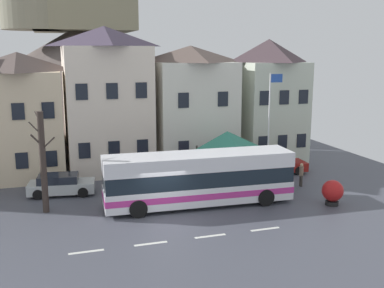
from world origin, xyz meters
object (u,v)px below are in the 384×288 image
townhouse_04 (267,100)px  parked_car_00 (275,164)px  townhouse_03 (191,105)px  harbour_buoy (333,191)px  townhouse_01 (21,116)px  pedestrian_00 (263,176)px  pedestrian_01 (301,174)px  hilltop_castle (84,74)px  bus_shelter (227,140)px  public_bench (204,169)px  flagpole (270,120)px  parked_car_01 (61,185)px  bare_tree_00 (43,162)px  transit_bus (199,179)px  townhouse_02 (107,99)px

townhouse_04 → parked_car_00: 6.58m
townhouse_03 → harbour_buoy: bearing=-68.9°
townhouse_01 → townhouse_03: townhouse_03 is taller
pedestrian_00 → pedestrian_01: (2.75, -0.17, -0.00)m
hilltop_castle → bus_shelter: (7.41, -25.45, -3.47)m
hilltop_castle → public_bench: hilltop_castle is taller
townhouse_04 → pedestrian_01: (-1.50, -8.30, -4.11)m
pedestrian_00 → public_bench: (-2.60, 4.43, -0.40)m
public_bench → flagpole: 6.13m
public_bench → flagpole: (3.73, -2.94, 3.87)m
bus_shelter → pedestrian_01: (4.48, -2.30, -2.14)m
pedestrian_01 → flagpole: bearing=134.3°
townhouse_03 → parked_car_01: size_ratio=2.19×
parked_car_00 → pedestrian_01: (0.10, -3.59, 0.18)m
harbour_buoy → pedestrian_00: bearing=121.1°
harbour_buoy → bare_tree_00: (-16.20, 3.87, 2.11)m
bus_shelter → bare_tree_00: bare_tree_00 is taller
bus_shelter → parked_car_01: bus_shelter is taller
townhouse_01 → transit_bus: (10.10, -9.91, -2.88)m
townhouse_04 → pedestrian_01: townhouse_04 is taller
townhouse_04 → public_bench: townhouse_04 is taller
townhouse_04 → hilltop_castle: bearing=124.5°
townhouse_02 → pedestrian_00: (9.01, -8.60, -4.53)m
bus_shelter → pedestrian_00: (1.72, -2.13, -2.13)m
townhouse_01 → townhouse_03: 12.78m
parked_car_00 → bare_tree_00: 16.93m
townhouse_04 → parked_car_01: bearing=-162.7°
parked_car_00 → public_bench: bearing=173.7°
parked_car_01 → public_bench: parked_car_01 is taller
parked_car_00 → harbour_buoy: harbour_buoy is taller
townhouse_02 → harbour_buoy: (11.51, -12.74, -4.56)m
hilltop_castle → parked_car_01: 25.70m
flagpole → harbour_buoy: size_ratio=4.95×
parked_car_00 → bare_tree_00: bearing=-162.7°
townhouse_01 → hilltop_castle: bearing=72.8°
bus_shelter → public_bench: size_ratio=2.58×
pedestrian_01 → parked_car_01: bearing=169.1°
pedestrian_01 → bare_tree_00: size_ratio=0.28×
townhouse_01 → hilltop_castle: (6.01, 19.42, 2.00)m
townhouse_02 → pedestrian_01: (11.77, -8.77, -4.54)m
bus_shelter → pedestrian_00: bearing=-51.0°
townhouse_01 → bare_tree_00: 8.69m
hilltop_castle → bare_tree_00: (-4.58, -27.86, -3.51)m
townhouse_04 → public_bench: size_ratio=7.07×
harbour_buoy → parked_car_01: bearing=155.5°
parked_car_01 → flagpole: (13.91, -1.32, 3.69)m
transit_bus → pedestrian_01: transit_bus is taller
parked_car_00 → pedestrian_00: bearing=-123.3°
hilltop_castle → parked_car_01: (-3.65, -24.76, -5.82)m
transit_bus → bus_shelter: 5.29m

